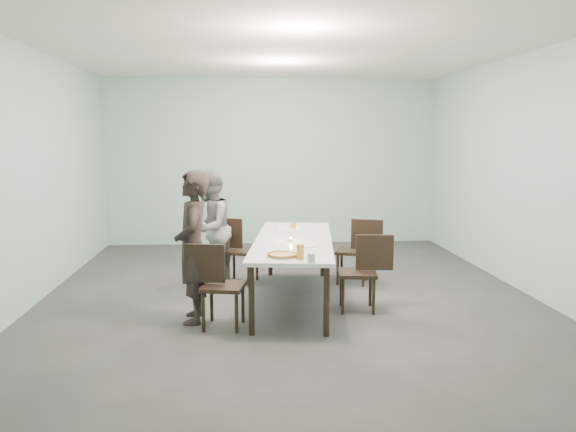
{
  "coord_description": "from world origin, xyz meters",
  "views": [
    {
      "loc": [
        -0.55,
        -6.75,
        1.96
      ],
      "look_at": [
        0.0,
        -0.0,
        1.0
      ],
      "focal_mm": 35.0,
      "sensor_mm": 36.0,
      "label": 1
    }
  ],
  "objects": [
    {
      "name": "diner_near",
      "position": [
        -1.08,
        -0.88,
        0.81
      ],
      "size": [
        0.42,
        0.61,
        1.61
      ],
      "primitive_type": "imported",
      "rotation": [
        0.0,
        0.0,
        -1.52
      ],
      "color": "black",
      "rests_on": "ground"
    },
    {
      "name": "table",
      "position": [
        0.05,
        -0.2,
        0.69
      ],
      "size": [
        1.22,
        2.69,
        0.75
      ],
      "rotation": [
        0.0,
        0.0,
        -0.13
      ],
      "color": "white",
      "rests_on": "ground"
    },
    {
      "name": "ground",
      "position": [
        0.0,
        0.0,
        0.0
      ],
      "size": [
        7.0,
        7.0,
        0.0
      ],
      "primitive_type": "plane",
      "color": "#333335",
      "rests_on": "ground"
    },
    {
      "name": "chair_near_right",
      "position": [
        0.81,
        -0.66,
        0.5
      ],
      "size": [
        0.63,
        0.47,
        0.87
      ],
      "rotation": [
        0.0,
        0.0,
        3.02
      ],
      "color": "black",
      "rests_on": "ground"
    },
    {
      "name": "pizza",
      "position": [
        -0.15,
        -1.19,
        0.77
      ],
      "size": [
        0.34,
        0.34,
        0.04
      ],
      "color": "white",
      "rests_on": "table"
    },
    {
      "name": "menu",
      "position": [
        0.06,
        0.54,
        0.75
      ],
      "size": [
        0.33,
        0.26,
        0.01
      ],
      "primitive_type": "cube",
      "rotation": [
        0.0,
        0.0,
        -0.13
      ],
      "color": "silver",
      "rests_on": "table"
    },
    {
      "name": "chair_far_right",
      "position": [
        0.99,
        0.53,
        0.5
      ],
      "size": [
        0.65,
        0.53,
        0.87
      ],
      "rotation": [
        0.0,
        0.0,
        2.81
      ],
      "color": "black",
      "rests_on": "ground"
    },
    {
      "name": "beer_glass",
      "position": [
        0.01,
        -1.31,
        0.82
      ],
      "size": [
        0.08,
        0.08,
        0.15
      ],
      "primitive_type": "cylinder",
      "color": "orange",
      "rests_on": "table"
    },
    {
      "name": "chair_near_left",
      "position": [
        -0.84,
        -1.09,
        0.5
      ],
      "size": [
        0.64,
        0.49,
        0.87
      ],
      "rotation": [
        0.0,
        0.0,
        -0.19
      ],
      "color": "black",
      "rests_on": "ground"
    },
    {
      "name": "room_shell",
      "position": [
        0.0,
        0.0,
        2.03
      ],
      "size": [
        6.02,
        7.02,
        3.01
      ],
      "color": "#9FC8BF",
      "rests_on": "ground"
    },
    {
      "name": "side_plate",
      "position": [
        0.16,
        -0.68,
        0.76
      ],
      "size": [
        0.18,
        0.18,
        0.01
      ],
      "primitive_type": "cylinder",
      "color": "white",
      "rests_on": "table"
    },
    {
      "name": "amber_tumbler",
      "position": [
        0.12,
        0.56,
        0.79
      ],
      "size": [
        0.07,
        0.07,
        0.08
      ],
      "primitive_type": "cylinder",
      "color": "orange",
      "rests_on": "table"
    },
    {
      "name": "water_tumbler",
      "position": [
        0.11,
        -1.46,
        0.8
      ],
      "size": [
        0.08,
        0.08,
        0.09
      ],
      "primitive_type": "cylinder",
      "color": "silver",
      "rests_on": "table"
    },
    {
      "name": "diner_far",
      "position": [
        -0.99,
        0.54,
        0.77
      ],
      "size": [
        0.78,
        0.89,
        1.54
      ],
      "primitive_type": "imported",
      "rotation": [
        0.0,
        0.0,
        -1.87
      ],
      "color": "gray",
      "rests_on": "ground"
    },
    {
      "name": "chair_far_left",
      "position": [
        -0.66,
        0.72,
        0.5
      ],
      "size": [
        0.65,
        0.54,
        0.87
      ],
      "rotation": [
        0.0,
        0.0,
        -0.37
      ],
      "color": "black",
      "rests_on": "ground"
    },
    {
      "name": "tealight",
      "position": [
        0.0,
        -0.35,
        0.77
      ],
      "size": [
        0.06,
        0.06,
        0.05
      ],
      "color": "silver",
      "rests_on": "table"
    }
  ]
}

